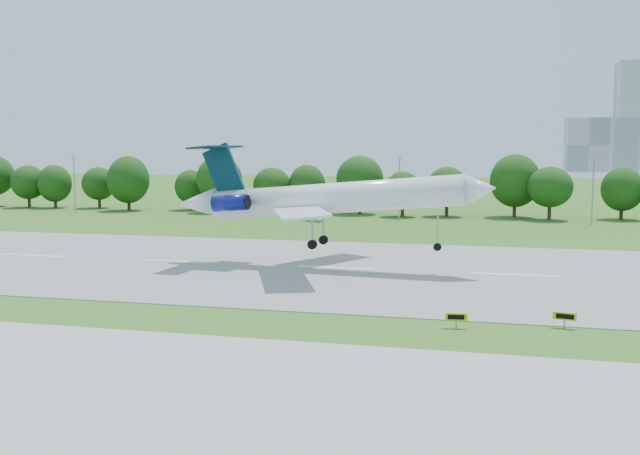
{
  "coord_description": "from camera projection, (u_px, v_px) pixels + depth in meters",
  "views": [
    {
      "loc": [
        -2.61,
        -54.27,
        13.73
      ],
      "look_at": [
        -20.13,
        18.0,
        5.49
      ],
      "focal_mm": 40.0,
      "sensor_mm": 36.0,
      "label": 1
    }
  ],
  "objects": [
    {
      "name": "ground",
      "position": [
        524.0,
        333.0,
        53.32
      ],
      "size": [
        600.0,
        600.0,
        0.0
      ],
      "primitive_type": "plane",
      "color": "#306019",
      "rests_on": "ground"
    },
    {
      "name": "runway",
      "position": [
        515.0,
        275.0,
        77.46
      ],
      "size": [
        400.0,
        45.0,
        0.08
      ],
      "primitive_type": "cube",
      "color": "gray",
      "rests_on": "ground"
    },
    {
      "name": "taxiway",
      "position": [
        539.0,
        421.0,
        35.93
      ],
      "size": [
        400.0,
        23.0,
        0.08
      ],
      "primitive_type": "cube",
      "color": "#ADADA8",
      "rests_on": "ground"
    },
    {
      "name": "tree_line",
      "position": [
        506.0,
        187.0,
        141.5
      ],
      "size": [
        288.4,
        8.4,
        10.4
      ],
      "color": "#382314",
      "rests_on": "ground"
    },
    {
      "name": "light_poles",
      "position": [
        493.0,
        189.0,
        132.41
      ],
      "size": [
        175.9,
        0.25,
        12.19
      ],
      "color": "gray",
      "rests_on": "ground"
    },
    {
      "name": "airliner",
      "position": [
        319.0,
        198.0,
        81.84
      ],
      "size": [
        37.82,
        27.41,
        12.06
      ],
      "rotation": [
        0.0,
        -0.08,
        -0.06
      ],
      "color": "white",
      "rests_on": "ground"
    },
    {
      "name": "taxi_sign_left",
      "position": [
        565.0,
        316.0,
        54.66
      ],
      "size": [
        1.78,
        0.53,
        1.24
      ],
      "rotation": [
        0.0,
        0.0,
        -0.19
      ],
      "color": "gray",
      "rests_on": "ground"
    },
    {
      "name": "taxi_sign_centre",
      "position": [
        456.0,
        317.0,
        54.63
      ],
      "size": [
        1.7,
        0.39,
        1.19
      ],
      "rotation": [
        0.0,
        0.0,
        0.11
      ],
      "color": "gray",
      "rests_on": "ground"
    },
    {
      "name": "service_vehicle_a",
      "position": [
        302.0,
        217.0,
        137.6
      ],
      "size": [
        4.12,
        1.53,
        1.34
      ],
      "primitive_type": "imported",
      "rotation": [
        0.0,
        0.0,
        1.6
      ],
      "color": "white",
      "rests_on": "ground"
    },
    {
      "name": "service_vehicle_b",
      "position": [
        314.0,
        219.0,
        134.36
      ],
      "size": [
        3.88,
        2.64,
        1.23
      ],
      "primitive_type": "imported",
      "rotation": [
        0.0,
        0.0,
        1.21
      ],
      "color": "white",
      "rests_on": "ground"
    }
  ]
}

